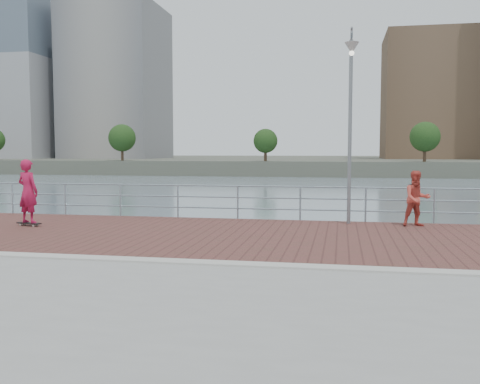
% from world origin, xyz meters
% --- Properties ---
extents(water, '(400.00, 400.00, 0.00)m').
position_xyz_m(water, '(0.00, 0.00, -2.00)').
color(water, slate).
rests_on(water, ground).
extents(brick_lane, '(40.00, 6.80, 0.02)m').
position_xyz_m(brick_lane, '(0.00, 3.60, 0.01)').
color(brick_lane, brown).
rests_on(brick_lane, seawall).
extents(curb, '(40.00, 0.40, 0.06)m').
position_xyz_m(curb, '(0.00, 0.00, 0.03)').
color(curb, '#B7B5AD').
rests_on(curb, seawall).
extents(far_shore, '(320.00, 95.00, 2.50)m').
position_xyz_m(far_shore, '(0.00, 122.50, -0.75)').
color(far_shore, '#4C5142').
rests_on(far_shore, ground).
extents(guardrail, '(39.06, 0.06, 1.13)m').
position_xyz_m(guardrail, '(0.00, 7.00, 0.69)').
color(guardrail, '#8C9EA8').
rests_on(guardrail, brick_lane).
extents(street_lamp, '(0.41, 1.19, 5.61)m').
position_xyz_m(street_lamp, '(2.55, 6.09, 3.99)').
color(street_lamp, slate).
rests_on(street_lamp, brick_lane).
extents(skateboard, '(0.82, 0.38, 0.09)m').
position_xyz_m(skateboard, '(-6.84, 4.19, 0.09)').
color(skateboard, black).
rests_on(skateboard, brick_lane).
extents(skateboarder, '(0.78, 0.60, 1.90)m').
position_xyz_m(skateboarder, '(-6.84, 4.19, 1.05)').
color(skateboarder, '#B51844').
rests_on(skateboarder, skateboard).
extents(bystander, '(0.92, 0.79, 1.65)m').
position_xyz_m(bystander, '(4.51, 6.25, 0.84)').
color(bystander, '#C8463A').
rests_on(bystander, brick_lane).
extents(shoreline_trees, '(144.44, 4.71, 6.28)m').
position_xyz_m(shoreline_trees, '(7.67, 77.00, 4.25)').
color(shoreline_trees, '#473323').
rests_on(shoreline_trees, far_shore).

